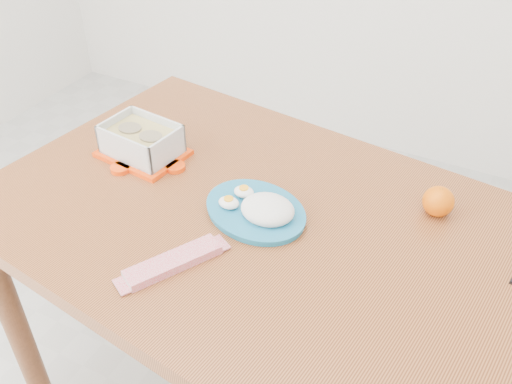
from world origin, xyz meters
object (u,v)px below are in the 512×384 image
at_px(dining_table, 256,250).
at_px(rice_plate, 259,208).
at_px(food_container, 141,141).
at_px(orange_fruit, 438,201).

bearing_deg(dining_table, rice_plate, 5.52).
bearing_deg(rice_plate, food_container, -174.21).
xyz_separation_m(dining_table, food_container, (-0.34, 0.07, 0.14)).
bearing_deg(rice_plate, dining_table, -164.57).
bearing_deg(orange_fruit, rice_plate, -151.47).
height_order(food_container, rice_plate, food_container).
distance_m(orange_fruit, rice_plate, 0.37).
relative_size(orange_fruit, rice_plate, 0.23).
bearing_deg(orange_fruit, dining_table, -152.06).
bearing_deg(rice_plate, orange_fruit, 46.25).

